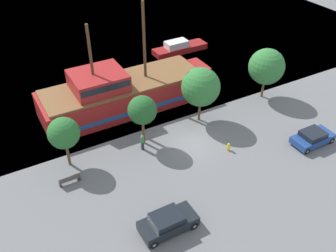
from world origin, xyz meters
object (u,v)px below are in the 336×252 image
pirate_ship (122,92)px  pedestrian_walking_near (142,142)px  moored_boat_dockside (179,48)px  parked_car_curb_front (168,222)px  bench_promenade_east (70,179)px  parked_car_curb_mid (313,137)px  fire_hydrant (228,147)px

pirate_ship → pedestrian_walking_near: size_ratio=11.27×
moored_boat_dockside → parked_car_curb_front: size_ratio=1.82×
moored_boat_dockside → bench_promenade_east: moored_boat_dockside is taller
pirate_ship → bench_promenade_east: bearing=-135.0°
parked_car_curb_mid → fire_hydrant: parked_car_curb_mid is taller
parked_car_curb_front → pedestrian_walking_near: (2.34, 8.81, 0.09)m
moored_boat_dockside → fire_hydrant: size_ratio=9.71×
pirate_ship → pedestrian_walking_near: bearing=-100.2°
pirate_ship → fire_hydrant: size_ratio=23.83×
parked_car_curb_mid → bench_promenade_east: (-20.84, 5.74, -0.22)m
pirate_ship → parked_car_curb_front: pirate_ship is taller
pedestrian_walking_near → parked_car_curb_front: bearing=-104.9°
fire_hydrant → moored_boat_dockside: bearing=71.6°
parked_car_curb_mid → fire_hydrant: (-7.25, 2.91, -0.25)m
parked_car_curb_mid → bench_promenade_east: parked_car_curb_mid is taller
pirate_ship → bench_promenade_east: size_ratio=10.66×
pirate_ship → parked_car_curb_mid: size_ratio=4.63×
pirate_ship → parked_car_curb_front: bearing=-102.8°
bench_promenade_east → pedestrian_walking_near: 7.07m
bench_promenade_east → parked_car_curb_front: bearing=-59.2°
pedestrian_walking_near → bench_promenade_east: bearing=-171.8°
pirate_ship → parked_car_curb_mid: (12.54, -14.03, -1.06)m
parked_car_curb_mid → pedestrian_walking_near: size_ratio=2.43×
bench_promenade_east → moored_boat_dockside: bearing=40.1°
parked_car_curb_front → bench_promenade_east: bearing=120.8°
parked_car_curb_front → fire_hydrant: 10.23m
parked_car_curb_front → parked_car_curb_mid: size_ratio=1.04×
parked_car_curb_mid → pedestrian_walking_near: 15.42m
parked_car_curb_mid → pirate_ship: bearing=131.8°
parked_car_curb_mid → pedestrian_walking_near: pedestrian_walking_near is taller
fire_hydrant → pirate_ship: bearing=115.5°
pirate_ship → moored_boat_dockside: 14.79m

